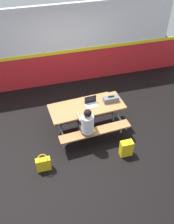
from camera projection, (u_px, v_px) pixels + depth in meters
ground_plane at (88, 127)px, 7.08m from camera, size 10.00×10.00×0.02m
accent_backdrop at (68, 48)px, 7.95m from camera, size 8.00×0.14×2.60m
picnic_table_main at (87, 111)px, 6.68m from camera, size 2.00×1.68×0.74m
student_nearer at (86, 123)px, 6.15m from camera, size 0.38×0.53×1.21m
laptop_silver at (91, 103)px, 6.60m from camera, size 0.33×0.24×0.22m
toolbox_grey at (111, 99)px, 6.70m from camera, size 0.40×0.18×0.18m
backpack_dark at (126, 148)px, 6.20m from camera, size 0.30×0.22×0.44m
tote_bag_bright at (43, 164)px, 5.87m from camera, size 0.34×0.21×0.43m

